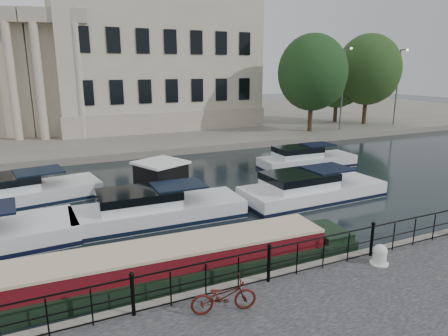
# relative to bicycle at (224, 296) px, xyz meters

# --- Properties ---
(ground_plane) EXTENTS (160.00, 160.00, 0.00)m
(ground_plane) POSITION_rel_bicycle_xyz_m (1.84, 3.08, -1.00)
(ground_plane) COLOR black
(ground_plane) RESTS_ON ground
(far_bank) EXTENTS (120.00, 42.00, 0.55)m
(far_bank) POSITION_rel_bicycle_xyz_m (1.84, 42.08, -0.73)
(far_bank) COLOR #6B665B
(far_bank) RESTS_ON ground_plane
(railing) EXTENTS (24.14, 0.14, 1.22)m
(railing) POSITION_rel_bicycle_xyz_m (1.84, 0.83, 0.20)
(railing) COLOR black
(railing) RESTS_ON near_quay
(civic_building) EXTENTS (53.55, 31.84, 16.85)m
(civic_building) POSITION_rel_bicycle_xyz_m (0.84, 37.78, 6.03)
(civic_building) COLOR #ADA38C
(civic_building) RESTS_ON far_bank
(lamp_posts) EXTENTS (8.24, 1.55, 8.07)m
(lamp_posts) POSITION_rel_bicycle_xyz_m (27.84, 23.77, 3.80)
(lamp_posts) COLOR #59595B
(lamp_posts) RESTS_ON far_bank
(bicycle) EXTENTS (1.81, 0.93, 0.91)m
(bicycle) POSITION_rel_bicycle_xyz_m (0.00, 0.00, 0.00)
(bicycle) COLOR #3F100B
(bicycle) RESTS_ON near_quay
(mooring_bollard) EXTENTS (0.60, 0.60, 0.67)m
(mooring_bollard) POSITION_rel_bicycle_xyz_m (5.66, 0.27, -0.14)
(mooring_bollard) COLOR silver
(mooring_bollard) RESTS_ON near_quay
(narrowboat) EXTENTS (14.70, 2.55, 1.54)m
(narrowboat) POSITION_rel_bicycle_xyz_m (-0.97, 3.13, -0.64)
(narrowboat) COLOR black
(narrowboat) RESTS_ON ground_plane
(harbour_hut) EXTENTS (3.76, 3.50, 2.19)m
(harbour_hut) POSITION_rel_bicycle_xyz_m (1.45, 10.86, -0.05)
(harbour_hut) COLOR #6B665B
(harbour_hut) RESTS_ON ground_plane
(cabin_cruisers) EXTENTS (28.34, 9.11, 1.99)m
(cabin_cruisers) POSITION_rel_bicycle_xyz_m (0.66, 9.98, -0.64)
(cabin_cruisers) COLOR white
(cabin_cruisers) RESTS_ON ground_plane
(trees) EXTENTS (15.56, 10.57, 9.77)m
(trees) POSITION_rel_bicycle_xyz_m (25.67, 25.57, 4.89)
(trees) COLOR black
(trees) RESTS_ON far_bank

